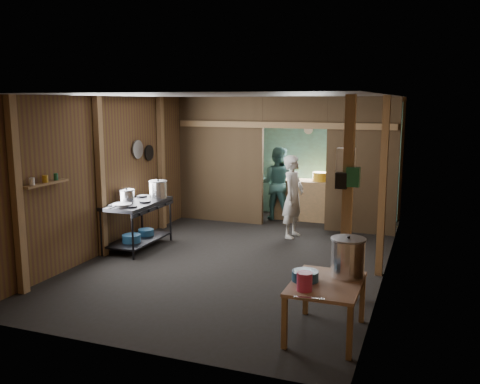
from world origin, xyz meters
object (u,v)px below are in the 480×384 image
at_px(stove_pot_large, 158,190).
at_px(stock_pot, 348,258).
at_px(gas_range, 138,225).
at_px(yellow_tub, 320,177).
at_px(prep_table, 326,309).
at_px(cook, 293,197).
at_px(pink_bucket, 305,282).

height_order(stove_pot_large, stock_pot, stove_pot_large).
bearing_deg(gas_range, stock_pot, -26.51).
bearing_deg(yellow_tub, stove_pot_large, -130.74).
height_order(prep_table, stove_pot_large, stove_pot_large).
relative_size(prep_table, yellow_tub, 3.01).
relative_size(prep_table, stove_pot_large, 3.06).
distance_m(yellow_tub, cook, 1.54).
height_order(gas_range, stove_pot_large, stove_pot_large).
distance_m(stove_pot_large, stock_pot, 4.42).
distance_m(gas_range, prep_table, 4.32).
xyz_separation_m(prep_table, stove_pot_large, (-3.54, 2.67, 0.66)).
height_order(stock_pot, cook, cook).
xyz_separation_m(stock_pot, yellow_tub, (-1.37, 5.11, 0.14)).
height_order(prep_table, yellow_tub, yellow_tub).
bearing_deg(cook, gas_range, 133.34).
xyz_separation_m(stove_pot_large, yellow_tub, (2.35, 2.72, -0.02)).
xyz_separation_m(stock_pot, pink_bucket, (-0.34, -0.60, -0.11)).
distance_m(stock_pot, cook, 3.92).
xyz_separation_m(prep_table, cook, (-1.39, 3.88, 0.47)).
bearing_deg(cook, yellow_tub, 0.57).
relative_size(prep_table, stock_pot, 2.22).
bearing_deg(pink_bucket, cook, 106.23).
height_order(pink_bucket, cook, cook).
relative_size(gas_range, prep_table, 1.37).
bearing_deg(prep_table, cook, 109.69).
bearing_deg(yellow_tub, pink_bucket, -79.78).
xyz_separation_m(pink_bucket, cook, (-1.22, 4.20, 0.07)).
relative_size(prep_table, pink_bucket, 5.23).
height_order(stock_pot, yellow_tub, yellow_tub).
bearing_deg(stove_pot_large, pink_bucket, -41.52).
xyz_separation_m(pink_bucket, yellow_tub, (-1.03, 5.71, 0.25)).
distance_m(prep_table, stove_pot_large, 4.48).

